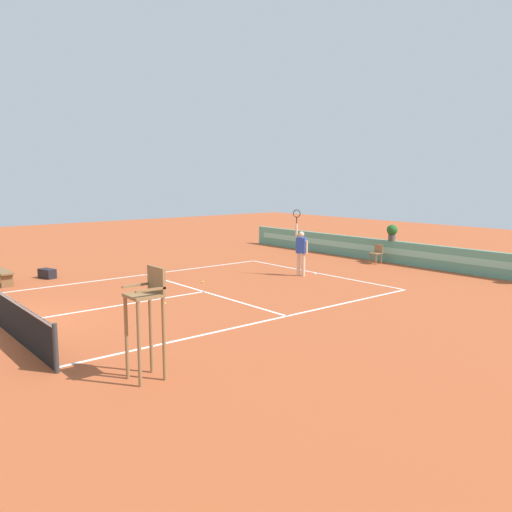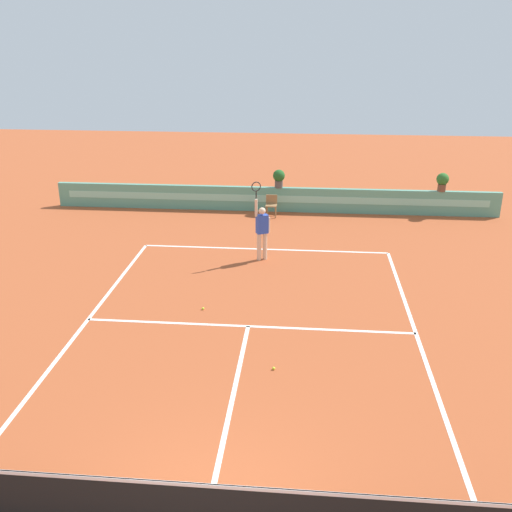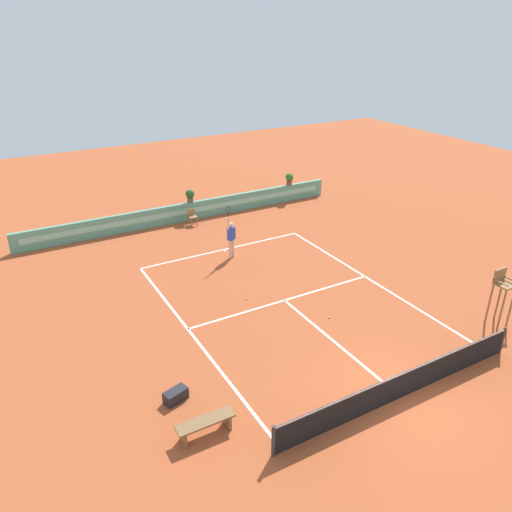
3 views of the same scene
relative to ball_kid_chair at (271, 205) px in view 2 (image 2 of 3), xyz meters
The scene contains 10 objects.
ground_plane 9.67m from the ball_kid_chair, 89.82° to the right, with size 60.00×60.00×0.00m, color #A84C28.
court_lines 8.95m from the ball_kid_chair, 89.81° to the right, with size 8.32×11.94×0.01m.
net 15.66m from the ball_kid_chair, 89.89° to the right, with size 8.92×0.10×1.00m.
back_wall_barrier 0.73m from the ball_kid_chair, 87.64° to the left, with size 18.00×0.21×1.00m.
ball_kid_chair is the anchor object (origin of this frame).
tennis_player 4.74m from the ball_kid_chair, 89.98° to the right, with size 0.57×0.35×2.58m.
tennis_ball_near_baseline 8.55m from the ball_kid_chair, 98.44° to the right, with size 0.07×0.07×0.07m, color #CCE033.
tennis_ball_mid_court 11.21m from the ball_kid_chair, 85.97° to the right, with size 0.07×0.07×0.07m, color #CCE033.
potted_plant_far_right 6.78m from the ball_kid_chair, ahead, with size 0.48×0.48×0.72m.
potted_plant_centre 1.21m from the ball_kid_chair, 71.38° to the left, with size 0.48×0.48×0.72m.
Camera 2 is at (1.34, -6.22, 6.82)m, focal length 40.27 mm.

